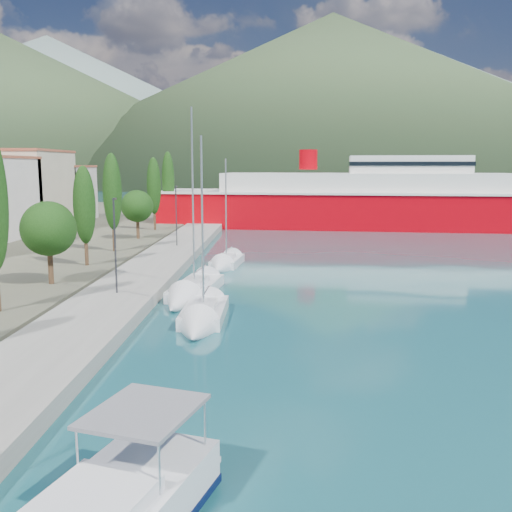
{
  "coord_description": "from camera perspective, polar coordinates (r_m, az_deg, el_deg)",
  "views": [
    {
      "loc": [
        1.23,
        -19.74,
        8.81
      ],
      "look_at": [
        0.0,
        14.0,
        3.5
      ],
      "focal_mm": 40.0,
      "sensor_mm": 36.0,
      "label": 1
    }
  ],
  "objects": [
    {
      "name": "ground",
      "position": [
        140.02,
        1.58,
        5.33
      ],
      "size": [
        1400.0,
        1400.0,
        0.0
      ],
      "primitive_type": "plane",
      "color": "#19545C"
    },
    {
      "name": "hills_near",
      "position": [
        406.03,
        16.38,
        14.3
      ],
      "size": [
        1010.0,
        520.0,
        115.0
      ],
      "color": "#364B2C",
      "rests_on": "ground"
    },
    {
      "name": "sailboat_near",
      "position": [
        31.84,
        -5.61,
        -6.59
      ],
      "size": [
        2.39,
        7.96,
        11.44
      ],
      "color": "silver",
      "rests_on": "ground"
    },
    {
      "name": "tree_row",
      "position": [
        53.73,
        -15.01,
        5.23
      ],
      "size": [
        3.78,
        61.84,
        10.35
      ],
      "color": "#47301E",
      "rests_on": "land_strip"
    },
    {
      "name": "lamp_posts",
      "position": [
        36.55,
        -14.19,
        1.23
      ],
      "size": [
        0.15,
        46.91,
        6.06
      ],
      "color": "#2D2D33",
      "rests_on": "quay"
    },
    {
      "name": "sailboat_mid",
      "position": [
        38.06,
        -6.91,
        -4.01
      ],
      "size": [
        3.63,
        9.75,
        13.7
      ],
      "color": "silver",
      "rests_on": "ground"
    },
    {
      "name": "hills_far",
      "position": [
        656.67,
        14.63,
        14.66
      ],
      "size": [
        1480.0,
        900.0,
        180.0
      ],
      "color": "slate",
      "rests_on": "ground"
    },
    {
      "name": "sailboat_far",
      "position": [
        49.81,
        -3.31,
        -0.92
      ],
      "size": [
        3.1,
        7.28,
        10.37
      ],
      "color": "silver",
      "rests_on": "ground"
    },
    {
      "name": "ferry",
      "position": [
        85.05,
        10.91,
        5.27
      ],
      "size": [
        60.64,
        18.75,
        11.85
      ],
      "color": "#B7000A",
      "rests_on": "ground"
    },
    {
      "name": "quay",
      "position": [
        47.62,
        -10.36,
        -1.38
      ],
      "size": [
        5.0,
        88.0,
        0.8
      ],
      "primitive_type": "cube",
      "color": "gray",
      "rests_on": "ground"
    }
  ]
}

